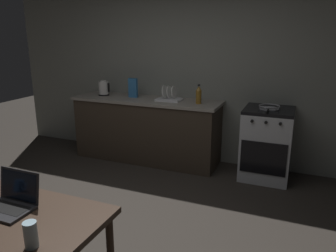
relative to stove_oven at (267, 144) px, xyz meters
The scene contains 12 objects.
ground_plane 2.35m from the stove_oven, 121.24° to the right, with size 12.00×12.00×0.00m, color #2D2823.
back_wall 1.34m from the stove_oven, 158.50° to the left, with size 6.40×0.10×2.79m, color gray.
kitchen_counter 1.70m from the stove_oven, behind, with size 2.16×0.64×0.92m.
stove_oven is the anchor object (origin of this frame).
dining_table 3.20m from the stove_oven, 113.36° to the right, with size 1.23×0.80×0.74m.
laptop 3.11m from the stove_oven, 114.62° to the right, with size 0.32×0.26×0.23m.
electric_kettle 2.47m from the stove_oven, behind, with size 0.18×0.15×0.22m.
bottle 1.08m from the stove_oven, behind, with size 0.07×0.07×0.26m.
frying_pan 0.48m from the stove_oven, 94.64° to the right, with size 0.26×0.43×0.05m.
drinking_glass 3.21m from the stove_oven, 105.85° to the right, with size 0.07×0.07×0.14m.
cereal_box 2.01m from the stove_oven, behind, with size 0.13×0.05×0.28m.
dish_rack 1.44m from the stove_oven, behind, with size 0.34×0.26×0.21m.
Camera 1 is at (1.55, -2.20, 1.81)m, focal length 35.20 mm.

